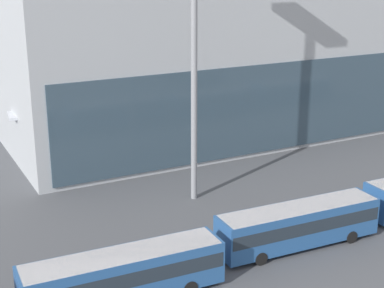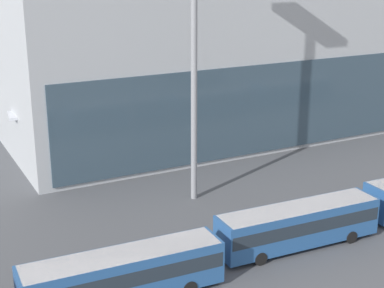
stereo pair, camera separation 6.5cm
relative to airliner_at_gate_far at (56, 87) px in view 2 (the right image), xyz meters
The scene contains 4 objects.
airliner_at_gate_far is the anchor object (origin of this frame).
airliner_parked_remote 52.82m from the airliner_at_gate_far, ahead, with size 34.61×31.94×14.43m.
shuttle_bus_1 44.28m from the airliner_at_gate_far, 100.02° to the right, with size 13.24×3.37×3.26m.
shuttle_bus_2 43.40m from the airliner_at_gate_far, 81.06° to the right, with size 13.24×3.37×3.26m.
Camera 2 is at (-24.40, -20.62, 20.96)m, focal length 55.00 mm.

